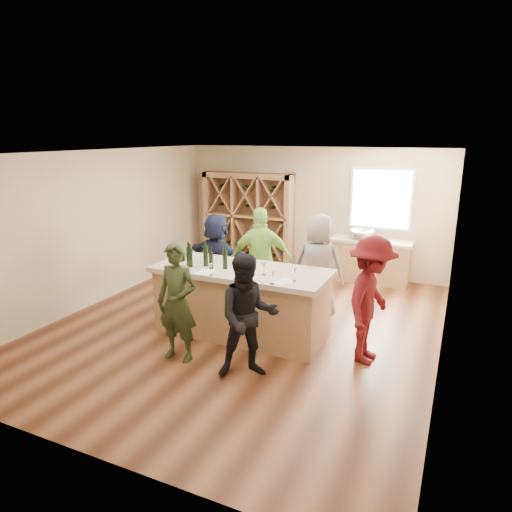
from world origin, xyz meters
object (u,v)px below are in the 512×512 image
at_px(person_near_right, 248,317).
at_px(person_far_left, 217,258).
at_px(wine_bottle_e, 225,259).
at_px(person_near_left, 177,302).
at_px(wine_bottle_a, 189,257).
at_px(person_far_right, 318,267).
at_px(person_server, 371,300).
at_px(person_far_mid, 261,260).
at_px(sink, 362,234).
at_px(tasting_counter_base, 241,304).
at_px(wine_bottle_d, 211,260).
at_px(wine_rack, 248,220).
at_px(wine_bottle_c, 206,256).
at_px(wine_bottle_b, 190,258).

distance_m(person_near_right, person_far_left, 2.79).
distance_m(wine_bottle_e, person_near_left, 1.08).
distance_m(wine_bottle_a, person_far_right, 2.19).
distance_m(person_server, person_far_mid, 2.43).
distance_m(sink, person_near_left, 4.88).
distance_m(person_near_right, person_far_right, 2.28).
xyz_separation_m(person_near_left, person_near_right, (1.08, -0.01, -0.02)).
distance_m(wine_bottle_e, person_far_right, 1.71).
xyz_separation_m(person_near_right, person_far_mid, (-0.79, 2.20, 0.11)).
bearing_deg(tasting_counter_base, person_server, -1.63).
relative_size(wine_bottle_d, person_near_left, 0.16).
bearing_deg(person_far_mid, person_far_right, 160.83).
bearing_deg(tasting_counter_base, person_near_right, -59.78).
bearing_deg(wine_rack, wine_bottle_a, -78.41).
xyz_separation_m(wine_bottle_a, wine_bottle_c, (0.25, 0.10, 0.01)).
bearing_deg(person_far_mid, wine_bottle_d, 56.30).
distance_m(wine_bottle_a, wine_bottle_d, 0.41).
xyz_separation_m(wine_bottle_d, person_near_left, (-0.03, -0.89, -0.37)).
height_order(wine_rack, wine_bottle_c, wine_rack).
xyz_separation_m(tasting_counter_base, person_near_left, (-0.43, -1.10, 0.34)).
relative_size(person_near_left, person_far_mid, 0.91).
bearing_deg(sink, wine_bottle_b, -116.28).
height_order(wine_rack, person_near_left, wine_rack).
xyz_separation_m(wine_rack, wine_bottle_b, (0.84, -3.84, 0.12)).
distance_m(wine_bottle_d, person_far_left, 1.52).
distance_m(wine_bottle_c, person_far_left, 1.37).
height_order(sink, wine_bottle_e, wine_bottle_e).
xyz_separation_m(sink, person_far_left, (-2.16, -2.41, -0.17)).
distance_m(person_near_left, person_near_right, 1.08).
xyz_separation_m(wine_rack, person_far_left, (0.54, -2.48, -0.26)).
height_order(sink, person_far_mid, person_far_mid).
height_order(wine_bottle_b, wine_bottle_c, wine_bottle_c).
bearing_deg(wine_bottle_a, person_far_left, 100.28).
xyz_separation_m(wine_bottle_e, person_far_left, (-0.84, 1.23, -0.39)).
xyz_separation_m(tasting_counter_base, person_far_left, (-1.05, 1.12, 0.34)).
bearing_deg(person_far_right, sink, -102.82).
distance_m(tasting_counter_base, person_far_left, 1.57).
bearing_deg(tasting_counter_base, person_near_left, -111.58).
bearing_deg(person_far_right, wine_bottle_d, 40.12).
distance_m(person_near_right, person_server, 1.70).
bearing_deg(tasting_counter_base, wine_bottle_c, -170.15).
bearing_deg(sink, person_far_left, -131.90).
relative_size(wine_bottle_e, person_far_mid, 0.16).
distance_m(wine_bottle_c, person_near_right, 1.63).
distance_m(sink, wine_bottle_e, 3.88).
bearing_deg(person_near_right, tasting_counter_base, 88.75).
xyz_separation_m(wine_bottle_e, person_far_mid, (0.06, 1.21, -0.30)).
height_order(wine_bottle_d, person_near_right, person_near_right).
height_order(sink, wine_bottle_b, wine_bottle_b).
distance_m(person_near_left, person_server, 2.63).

